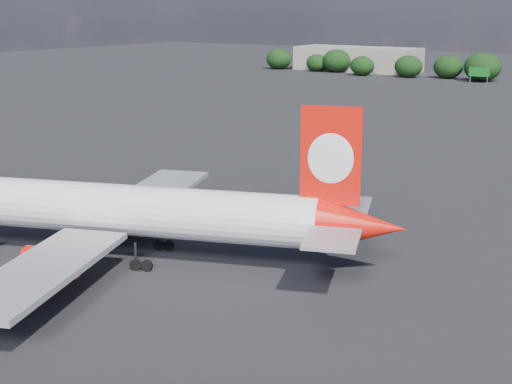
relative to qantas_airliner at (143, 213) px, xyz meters
The scene contains 4 objects.
ground 48.35m from the qantas_airliner, 94.76° to the left, with size 500.00×500.00×0.00m, color black.
qantas_airliner is the anchor object (origin of this frame).
terminal_building 192.76m from the qantas_airliner, 110.97° to the left, with size 42.00×16.00×8.00m.
highway_sign 165.46m from the qantas_airliner, 97.64° to the left, with size 6.00×0.30×4.50m.
Camera 1 is at (46.01, -31.86, 21.99)m, focal length 50.00 mm.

